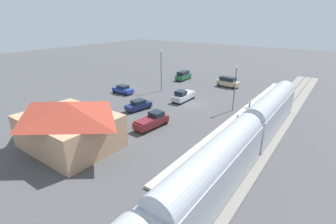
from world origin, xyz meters
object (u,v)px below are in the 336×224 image
object	(u,v)px
pedestrian_on_platform	(250,102)
pickup_silver	(183,96)
sedan_blue	(123,89)
pedestrian_waiting_far	(238,120)
passenger_train	(215,168)
light_pole_near_platform	(235,83)
station_building	(69,124)
light_pole_lot_center	(161,66)
suv_green	(183,75)
sedan_navy	(138,105)
pickup_maroon	(152,121)
suv_tan	(228,82)

from	to	relation	value
pedestrian_on_platform	pickup_silver	bearing A→B (deg)	13.96
pickup_silver	sedan_blue	world-z (taller)	pickup_silver
pedestrian_waiting_far	sedan_blue	world-z (taller)	pedestrian_waiting_far
passenger_train	light_pole_near_platform	distance (m)	22.56
station_building	pickup_silver	world-z (taller)	station_building
pickup_silver	light_pole_lot_center	bearing A→B (deg)	-22.76
sedan_blue	light_pole_lot_center	world-z (taller)	light_pole_lot_center
sedan_blue	suv_green	xyz separation A→B (m)	(-3.74, -17.10, 0.27)
sedan_navy	suv_green	bearing A→B (deg)	-76.75
pickup_silver	sedan_navy	xyz separation A→B (m)	(3.60, 8.44, -0.15)
suv_green	sedan_navy	size ratio (longest dim) A/B	1.05
pedestrian_on_platform	pickup_maroon	distance (m)	17.81
station_building	pickup_maroon	world-z (taller)	station_building
light_pole_near_platform	light_pole_lot_center	bearing A→B (deg)	-8.75
passenger_train	suv_tan	bearing A→B (deg)	-69.04
pedestrian_waiting_far	sedan_blue	xyz separation A→B (m)	(25.27, -2.85, -0.40)
pickup_silver	light_pole_near_platform	size ratio (longest dim) A/B	0.72
passenger_train	pickup_silver	size ratio (longest dim) A/B	9.52
station_building	light_pole_lot_center	distance (m)	26.46
pedestrian_on_platform	pickup_silver	world-z (taller)	pickup_silver
suv_green	light_pole_lot_center	distance (m)	11.66
pickup_maroon	pickup_silver	bearing A→B (deg)	-77.84
suv_tan	light_pole_lot_center	size ratio (longest dim) A/B	0.60
suv_tan	light_pole_near_platform	xyz separation A→B (m)	(-6.67, 13.74, 3.60)
pedestrian_waiting_far	passenger_train	bearing A→B (deg)	103.40
sedan_navy	pickup_maroon	xyz separation A→B (m)	(-6.33, 4.24, 0.15)
suv_tan	light_pole_lot_center	distance (m)	15.70
pickup_silver	pickup_maroon	bearing A→B (deg)	102.16
pedestrian_on_platform	pickup_maroon	xyz separation A→B (m)	(8.72, 15.53, -0.25)
sedan_blue	light_pole_lot_center	distance (m)	9.19
suv_green	light_pole_near_platform	world-z (taller)	light_pole_near_platform
pickup_silver	suv_green	size ratio (longest dim) A/B	1.08
passenger_train	pickup_maroon	distance (m)	15.87
sedan_navy	suv_tan	bearing A→B (deg)	-105.57
station_building	pickup_silver	bearing A→B (deg)	-94.56
pickup_silver	suv_green	xyz separation A→B (m)	(8.88, -13.99, 0.12)
pedestrian_waiting_far	pickup_maroon	distance (m)	11.98
sedan_blue	suv_green	distance (m)	17.50
pedestrian_on_platform	pedestrian_waiting_far	size ratio (longest dim) A/B	1.00
suv_green	pickup_maroon	bearing A→B (deg)	113.53
sedan_blue	pickup_silver	bearing A→B (deg)	-166.19
pedestrian_on_platform	pedestrian_waiting_far	xyz separation A→B (m)	(-1.19, 8.80, 0.00)
passenger_train	pickup_silver	distance (m)	26.49
sedan_navy	pickup_maroon	bearing A→B (deg)	146.19
station_building	light_pole_lot_center	xyz separation A→B (m)	(5.75, -25.72, 2.35)
light_pole_near_platform	sedan_blue	bearing A→B (deg)	9.43
sedan_navy	pickup_maroon	world-z (taller)	pickup_maroon
sedan_blue	suv_tan	bearing A→B (deg)	-131.44
pickup_maroon	light_pole_near_platform	size ratio (longest dim) A/B	0.74
station_building	suv_green	world-z (taller)	station_building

